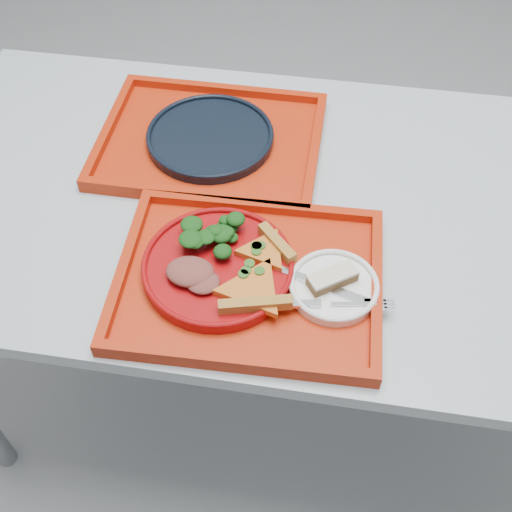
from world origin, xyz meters
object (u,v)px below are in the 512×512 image
(dinner_plate, at_px, (218,268))
(dessert_bar, at_px, (332,278))
(tray_main, at_px, (249,282))
(tray_far, at_px, (211,143))
(navy_plate, at_px, (210,138))

(dinner_plate, distance_m, dessert_bar, 0.20)
(dessert_bar, bearing_deg, tray_main, 147.17)
(tray_far, height_order, dinner_plate, dinner_plate)
(tray_main, distance_m, dessert_bar, 0.14)
(dinner_plate, height_order, dessert_bar, dessert_bar)
(tray_main, distance_m, tray_far, 0.37)
(dinner_plate, bearing_deg, tray_far, 103.94)
(tray_main, bearing_deg, tray_far, 110.03)
(dinner_plate, xyz_separation_m, dessert_bar, (0.20, -0.00, 0.02))
(dessert_bar, bearing_deg, dinner_plate, 143.58)
(tray_main, bearing_deg, navy_plate, 110.03)
(dinner_plate, bearing_deg, navy_plate, 103.94)
(tray_main, bearing_deg, dessert_bar, 0.48)
(dinner_plate, relative_size, navy_plate, 1.00)
(navy_plate, xyz_separation_m, dessert_bar, (0.28, -0.34, 0.02))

